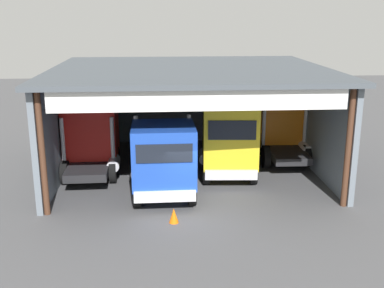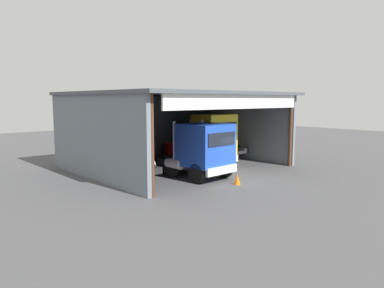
{
  "view_description": "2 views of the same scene",
  "coord_description": "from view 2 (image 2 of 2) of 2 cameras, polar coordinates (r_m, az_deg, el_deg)",
  "views": [
    {
      "loc": [
        -1.47,
        -17.07,
        7.55
      ],
      "look_at": [
        0.0,
        3.77,
        1.71
      ],
      "focal_mm": 44.0,
      "sensor_mm": 36.0,
      "label": 1
    },
    {
      "loc": [
        -15.65,
        -13.25,
        4.58
      ],
      "look_at": [
        0.0,
        3.77,
        1.71
      ],
      "focal_mm": 33.39,
      "sensor_mm": 36.0,
      "label": 2
    }
  ],
  "objects": [
    {
      "name": "ground_plane",
      "position": [
        21.01,
        7.01,
        -5.56
      ],
      "size": [
        80.0,
        80.0,
        0.0
      ],
      "primitive_type": "plane",
      "color": "#4C4C4F",
      "rests_on": "ground"
    },
    {
      "name": "workshop_shed",
      "position": [
        25.02,
        -3.85,
        4.64
      ],
      "size": [
        12.88,
        11.4,
        5.07
      ],
      "color": "slate",
      "rests_on": "ground"
    },
    {
      "name": "truck_red_center_bay",
      "position": [
        21.43,
        -11.61,
        -0.55
      ],
      "size": [
        2.68,
        4.63,
        3.32
      ],
      "rotation": [
        0.0,
        0.0,
        0.02
      ],
      "color": "red",
      "rests_on": "ground"
    },
    {
      "name": "truck_blue_center_left_bay",
      "position": [
        20.7,
        1.58,
        -0.82
      ],
      "size": [
        2.72,
        4.67,
        3.33
      ],
      "rotation": [
        0.0,
        0.0,
        3.15
      ],
      "color": "#1E47B7",
      "rests_on": "ground"
    },
    {
      "name": "truck_yellow_center_right_bay",
      "position": [
        24.35,
        3.17,
        0.7
      ],
      "size": [
        2.68,
        4.23,
        3.61
      ],
      "rotation": [
        0.0,
        0.0,
        3.08
      ],
      "color": "yellow",
      "rests_on": "ground"
    },
    {
      "name": "truck_orange_right_bay",
      "position": [
        28.78,
        3.28,
        1.4
      ],
      "size": [
        2.55,
        4.61,
        3.35
      ],
      "rotation": [
        0.0,
        0.0,
        -0.02
      ],
      "color": "orange",
      "rests_on": "ground"
    },
    {
      "name": "oil_drum",
      "position": [
        27.03,
        -13.56,
        -1.91
      ],
      "size": [
        0.58,
        0.58,
        0.89
      ],
      "primitive_type": "cylinder",
      "color": "#197233",
      "rests_on": "ground"
    },
    {
      "name": "tool_cart",
      "position": [
        29.93,
        -3.52,
        -0.76
      ],
      "size": [
        0.9,
        0.6,
        1.0
      ],
      "primitive_type": "cube",
      "color": "red",
      "rests_on": "ground"
    },
    {
      "name": "traffic_cone",
      "position": [
        19.59,
        7.23,
        -5.65
      ],
      "size": [
        0.36,
        0.36,
        0.56
      ],
      "primitive_type": "cone",
      "color": "orange",
      "rests_on": "ground"
    }
  ]
}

